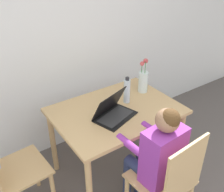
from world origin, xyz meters
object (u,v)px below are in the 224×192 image
(person_seated, at_px, (157,154))
(laptop, at_px, (113,111))
(flower_vase, at_px, (143,80))
(water_bottle, at_px, (127,91))
(chair_occupied, at_px, (167,182))

(person_seated, xyz_separation_m, laptop, (-0.04, 0.50, 0.10))
(flower_vase, bearing_deg, water_bottle, -164.23)
(laptop, xyz_separation_m, water_bottle, (0.23, 0.12, 0.07))
(chair_occupied, xyz_separation_m, water_bottle, (0.19, 0.74, 0.35))
(person_seated, distance_m, laptop, 0.51)
(chair_occupied, height_order, person_seated, person_seated)
(person_seated, bearing_deg, laptop, -89.53)
(laptop, height_order, water_bottle, water_bottle)
(person_seated, relative_size, water_bottle, 4.33)
(person_seated, xyz_separation_m, flower_vase, (0.44, 0.69, 0.17))
(flower_vase, relative_size, water_bottle, 1.41)
(laptop, relative_size, water_bottle, 1.59)
(person_seated, relative_size, laptop, 2.72)
(chair_occupied, relative_size, water_bottle, 3.67)
(chair_occupied, height_order, flower_vase, flower_vase)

